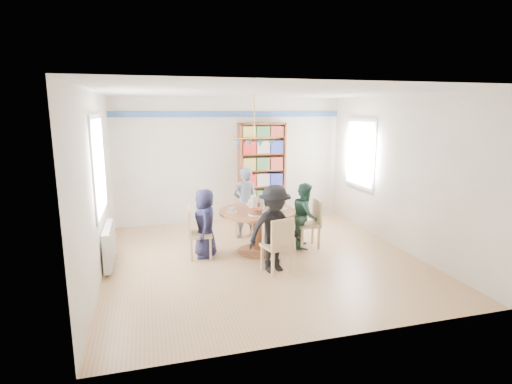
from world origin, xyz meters
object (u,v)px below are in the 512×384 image
object	(u,v)px
person_right	(305,215)
person_far	(245,203)
chair_left	(196,231)
radiator	(109,245)
chair_far	(244,210)
chair_right	(312,221)
person_near	(274,229)
chair_near	(279,243)
bookshelf	(262,173)
dining_table	(258,221)
person_left	(205,223)

from	to	relation	value
person_right	person_far	distance (m)	1.24
chair_left	radiator	bearing A→B (deg)	179.99
radiator	chair_far	distance (m)	2.67
chair_right	person_near	world-z (taller)	person_near
chair_far	chair_near	world-z (taller)	chair_far
person_right	bookshelf	bearing A→B (deg)	28.49
chair_near	bookshelf	distance (m)	3.14
person_right	person_far	size ratio (longest dim) A/B	0.86
dining_table	person_right	distance (m)	0.90
chair_far	person_right	world-z (taller)	person_right
person_right	person_far	xyz separation A→B (m)	(-0.90, 0.84, 0.10)
person_left	person_near	distance (m)	1.29
chair_near	person_far	xyz separation A→B (m)	(-0.07, 1.88, 0.20)
chair_right	bookshelf	xyz separation A→B (m)	(-0.35, 2.01, 0.59)
chair_near	person_right	world-z (taller)	person_right
person_far	chair_right	bearing A→B (deg)	130.93
dining_table	person_far	xyz separation A→B (m)	(-0.01, 0.89, 0.13)
radiator	person_far	distance (m)	2.59
chair_near	person_near	xyz separation A→B (m)	(-0.03, 0.12, 0.19)
bookshelf	person_right	bearing A→B (deg)	-83.34
radiator	chair_left	xyz separation A→B (m)	(1.36, -0.00, 0.12)
chair_left	person_left	bearing A→B (deg)	12.96
chair_far	person_far	distance (m)	0.25
chair_left	chair_near	distance (m)	1.49
chair_near	person_left	xyz separation A→B (m)	(-0.96, 1.02, 0.10)
person_far	chair_far	bearing A→B (deg)	-109.65
person_left	person_far	world-z (taller)	person_far
radiator	person_far	bearing A→B (deg)	20.41
radiator	person_right	size ratio (longest dim) A/B	0.85
chair_right	person_right	bearing A→B (deg)	169.58
person_near	chair_right	bearing A→B (deg)	30.99
chair_left	chair_far	distance (m)	1.52
chair_left	person_right	xyz separation A→B (m)	(1.95, 0.05, 0.12)
person_far	person_near	distance (m)	1.76
dining_table	radiator	bearing A→B (deg)	-179.86
chair_left	person_right	world-z (taller)	person_right
chair_far	radiator	bearing A→B (deg)	-156.49
person_near	bookshelf	distance (m)	3.00
dining_table	chair_near	xyz separation A→B (m)	(0.06, -0.99, -0.08)
dining_table	person_near	world-z (taller)	person_near
chair_left	person_far	size ratio (longest dim) A/B	0.62
bookshelf	person_near	bearing A→B (deg)	-102.39
bookshelf	person_left	bearing A→B (deg)	-127.91
person_right	person_near	distance (m)	1.26
chair_near	person_right	size ratio (longest dim) A/B	0.75
chair_near	chair_far	bearing A→B (deg)	90.94
person_far	person_near	world-z (taller)	person_far
dining_table	person_right	bearing A→B (deg)	3.06
chair_near	person_left	world-z (taller)	person_left
chair_far	chair_near	bearing A→B (deg)	-89.06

